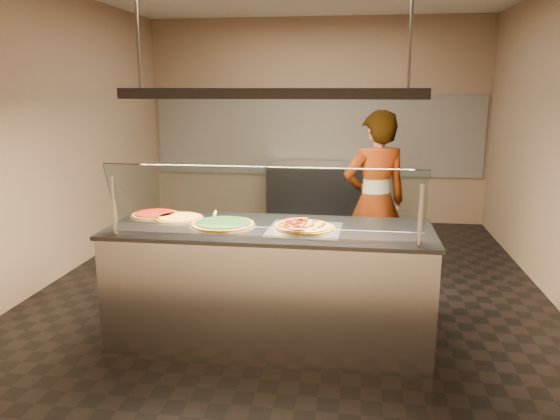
# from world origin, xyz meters

# --- Properties ---
(ground) EXTENTS (5.00, 6.00, 0.02)m
(ground) POSITION_xyz_m (0.00, 0.00, -0.01)
(ground) COLOR black
(ground) RESTS_ON ground
(wall_back) EXTENTS (5.00, 0.02, 3.00)m
(wall_back) POSITION_xyz_m (0.00, 3.01, 1.50)
(wall_back) COLOR #967C60
(wall_back) RESTS_ON ground
(wall_front) EXTENTS (5.00, 0.02, 3.00)m
(wall_front) POSITION_xyz_m (0.00, -3.01, 1.50)
(wall_front) COLOR #967C60
(wall_front) RESTS_ON ground
(wall_left) EXTENTS (0.02, 6.00, 3.00)m
(wall_left) POSITION_xyz_m (-2.51, 0.00, 1.50)
(wall_left) COLOR #967C60
(wall_left) RESTS_ON ground
(tile_band) EXTENTS (4.90, 0.02, 1.20)m
(tile_band) POSITION_xyz_m (0.00, 2.98, 1.30)
(tile_band) COLOR silver
(tile_band) RESTS_ON wall_back
(serving_counter) EXTENTS (2.52, 0.94, 0.93)m
(serving_counter) POSITION_xyz_m (-0.03, -1.17, 0.47)
(serving_counter) COLOR #B7B7BC
(serving_counter) RESTS_ON ground
(sneeze_guard) EXTENTS (2.28, 0.18, 0.54)m
(sneeze_guard) POSITION_xyz_m (-0.03, -1.51, 1.23)
(sneeze_guard) COLOR #B7B7BC
(sneeze_guard) RESTS_ON serving_counter
(perforated_tray) EXTENTS (0.57, 0.57, 0.01)m
(perforated_tray) POSITION_xyz_m (0.24, -1.22, 0.94)
(perforated_tray) COLOR silver
(perforated_tray) RESTS_ON serving_counter
(half_pizza_pepperoni) EXTENTS (0.25, 0.46, 0.05)m
(half_pizza_pepperoni) POSITION_xyz_m (0.13, -1.22, 0.96)
(half_pizza_pepperoni) COLOR brown
(half_pizza_pepperoni) RESTS_ON perforated_tray
(half_pizza_sausage) EXTENTS (0.24, 0.46, 0.04)m
(half_pizza_sausage) POSITION_xyz_m (0.35, -1.22, 0.96)
(half_pizza_sausage) COLOR brown
(half_pizza_sausage) RESTS_ON perforated_tray
(pizza_spinach) EXTENTS (0.52, 0.52, 0.03)m
(pizza_spinach) POSITION_xyz_m (-0.40, -1.19, 0.95)
(pizza_spinach) COLOR silver
(pizza_spinach) RESTS_ON serving_counter
(pizza_cheese) EXTENTS (0.42, 0.42, 0.03)m
(pizza_cheese) POSITION_xyz_m (-0.81, -1.03, 0.94)
(pizza_cheese) COLOR silver
(pizza_cheese) RESTS_ON serving_counter
(pizza_tomato) EXTENTS (0.41, 0.41, 0.03)m
(pizza_tomato) POSITION_xyz_m (-1.06, -0.93, 0.94)
(pizza_tomato) COLOR silver
(pizza_tomato) RESTS_ON serving_counter
(pizza_spatula) EXTENTS (0.21, 0.23, 0.02)m
(pizza_spatula) POSITION_xyz_m (-0.50, -0.93, 0.96)
(pizza_spatula) COLOR #B7B7BC
(pizza_spatula) RESTS_ON pizza_spinach
(prep_table) EXTENTS (1.54, 0.74, 0.93)m
(prep_table) POSITION_xyz_m (0.12, 2.55, 0.47)
(prep_table) COLOR #313136
(prep_table) RESTS_ON ground
(worker) EXTENTS (0.76, 0.62, 1.79)m
(worker) POSITION_xyz_m (0.81, 0.09, 0.90)
(worker) COLOR #403E47
(worker) RESTS_ON ground
(heat_lamp_housing) EXTENTS (2.30, 0.18, 0.08)m
(heat_lamp_housing) POSITION_xyz_m (-0.03, -1.17, 1.95)
(heat_lamp_housing) COLOR #313136
(heat_lamp_housing) RESTS_ON ceiling
(lamp_rod_left) EXTENTS (0.02, 0.02, 1.01)m
(lamp_rod_left) POSITION_xyz_m (-1.03, -1.17, 2.50)
(lamp_rod_left) COLOR #B7B7BC
(lamp_rod_left) RESTS_ON ceiling
(lamp_rod_right) EXTENTS (0.02, 0.02, 1.01)m
(lamp_rod_right) POSITION_xyz_m (0.97, -1.17, 2.50)
(lamp_rod_right) COLOR #B7B7BC
(lamp_rod_right) RESTS_ON ceiling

